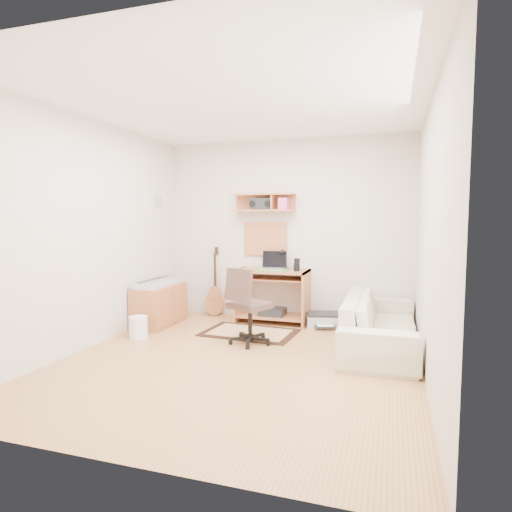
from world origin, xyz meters
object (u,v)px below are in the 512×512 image
(task_chair, at_px, (250,305))
(printer, at_px, (323,320))
(sofa, at_px, (381,313))
(cabinet, at_px, (159,305))
(desk, at_px, (273,296))

(task_chair, bearing_deg, printer, 82.15)
(sofa, bearing_deg, cabinet, 86.50)
(task_chair, height_order, printer, task_chair)
(printer, height_order, sofa, sofa)
(printer, bearing_deg, sofa, -60.64)
(desk, distance_m, task_chair, 1.11)
(printer, xyz_separation_m, sofa, (0.77, -0.78, 0.31))
(desk, height_order, printer, desk)
(desk, height_order, task_chair, task_chair)
(printer, bearing_deg, task_chair, -137.93)
(desk, relative_size, cabinet, 1.11)
(desk, bearing_deg, task_chair, -88.45)
(desk, height_order, sofa, sofa)
(sofa, bearing_deg, desk, 62.16)
(desk, xyz_separation_m, task_chair, (0.03, -1.10, 0.08))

